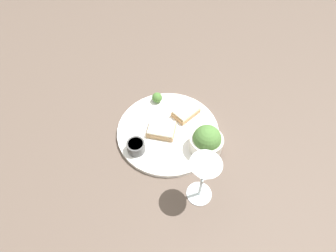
# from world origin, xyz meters

# --- Properties ---
(ground_plane) EXTENTS (4.00, 4.00, 0.00)m
(ground_plane) POSITION_xyz_m (0.00, 0.00, 0.00)
(ground_plane) COLOR brown
(dinner_plate) EXTENTS (0.33, 0.33, 0.01)m
(dinner_plate) POSITION_xyz_m (0.00, 0.00, 0.01)
(dinner_plate) COLOR white
(dinner_plate) RESTS_ON ground_plane
(salad_bowl) EXTENTS (0.10, 0.10, 0.09)m
(salad_bowl) POSITION_xyz_m (-0.08, 0.11, 0.05)
(salad_bowl) COLOR silver
(salad_bowl) RESTS_ON dinner_plate
(sauce_ramekin) EXTENTS (0.05, 0.05, 0.04)m
(sauce_ramekin) POSITION_xyz_m (0.12, 0.03, 0.03)
(sauce_ramekin) COLOR #4C4C4C
(sauce_ramekin) RESTS_ON dinner_plate
(cheese_toast_near) EXTENTS (0.11, 0.10, 0.03)m
(cheese_toast_near) POSITION_xyz_m (0.02, -0.00, 0.03)
(cheese_toast_near) COLOR tan
(cheese_toast_near) RESTS_ON dinner_plate
(cheese_toast_far) EXTENTS (0.10, 0.08, 0.03)m
(cheese_toast_far) POSITION_xyz_m (-0.08, -0.04, 0.03)
(cheese_toast_far) COLOR tan
(cheese_toast_far) RESTS_ON dinner_plate
(wine_glass) EXTENTS (0.08, 0.08, 0.17)m
(wine_glass) POSITION_xyz_m (0.00, 0.23, 0.12)
(wine_glass) COLOR silver
(wine_glass) RESTS_ON ground_plane
(garnish) EXTENTS (0.04, 0.04, 0.04)m
(garnish) POSITION_xyz_m (-0.01, -0.13, 0.03)
(garnish) COLOR #477533
(garnish) RESTS_ON dinner_plate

